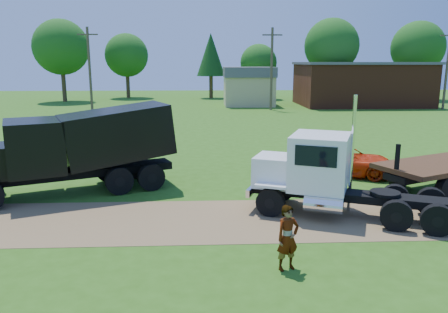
{
  "coord_description": "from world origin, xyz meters",
  "views": [
    {
      "loc": [
        -1.56,
        -14.17,
        5.31
      ],
      "look_at": [
        -0.78,
        2.9,
        1.6
      ],
      "focal_mm": 35.0,
      "sensor_mm": 36.0,
      "label": 1
    }
  ],
  "objects_px": {
    "white_semi_tractor": "(321,174)",
    "spectator_a": "(288,238)",
    "black_dump_truck": "(80,145)",
    "orange_pickup": "(346,161)"
  },
  "relations": [
    {
      "from": "orange_pickup",
      "to": "spectator_a",
      "type": "distance_m",
      "value": 10.76
    },
    {
      "from": "white_semi_tractor",
      "to": "spectator_a",
      "type": "relative_size",
      "value": 4.04
    },
    {
      "from": "white_semi_tractor",
      "to": "spectator_a",
      "type": "xyz_separation_m",
      "value": [
        -2.0,
        -4.31,
        -0.57
      ]
    },
    {
      "from": "black_dump_truck",
      "to": "orange_pickup",
      "type": "height_order",
      "value": "black_dump_truck"
    },
    {
      "from": "white_semi_tractor",
      "to": "spectator_a",
      "type": "distance_m",
      "value": 4.79
    },
    {
      "from": "black_dump_truck",
      "to": "spectator_a",
      "type": "distance_m",
      "value": 10.36
    },
    {
      "from": "white_semi_tractor",
      "to": "black_dump_truck",
      "type": "height_order",
      "value": "white_semi_tractor"
    },
    {
      "from": "orange_pickup",
      "to": "spectator_a",
      "type": "bearing_deg",
      "value": 176.66
    },
    {
      "from": "spectator_a",
      "to": "white_semi_tractor",
      "type": "bearing_deg",
      "value": 43.17
    },
    {
      "from": "black_dump_truck",
      "to": "spectator_a",
      "type": "relative_size",
      "value": 4.76
    }
  ]
}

